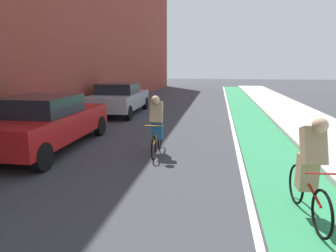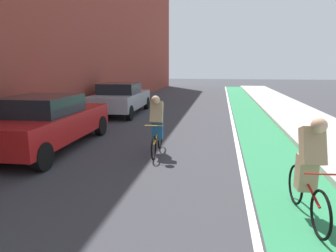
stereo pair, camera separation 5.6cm
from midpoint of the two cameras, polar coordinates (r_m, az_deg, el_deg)
ground_plane at (r=13.60m, az=2.35°, el=1.60°), size 88.89×88.89×0.00m
bike_lane_paint at (r=15.53m, az=15.45°, el=2.42°), size 1.60×40.41×0.00m
lane_divider_stripe at (r=15.47m, az=12.13°, el=2.55°), size 0.12×40.41×0.00m
sidewalk_right at (r=15.87m, az=23.23°, el=2.35°), size 2.71×40.41×0.14m
parked_sedan_red at (r=9.02m, az=-22.38°, el=0.79°), size 2.12×4.74×1.53m
parked_sedan_silver at (r=14.85m, az=-8.95°, el=5.36°), size 2.16×4.73×1.53m
cyclist_mid at (r=4.98m, az=25.97°, el=-6.92°), size 0.48×1.73×1.62m
cyclist_trailing at (r=7.83m, az=-1.94°, el=0.28°), size 0.48×1.68×1.59m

